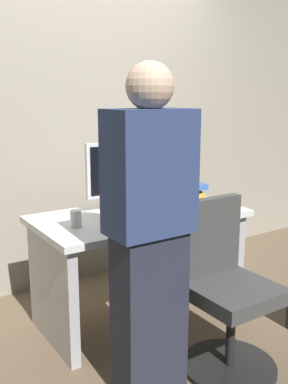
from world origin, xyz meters
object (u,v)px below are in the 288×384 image
object	(u,v)px
desk	(140,246)
person_at_desk	(149,234)
book_stack	(190,194)
cell_phone	(215,210)
cup_near_keyboard	(76,219)
office_chair	(225,294)
keyboard	(149,215)
mouse	(186,208)
monitor	(123,171)

from	to	relation	value
desk	person_at_desk	size ratio (longest dim) A/B	0.84
book_stack	cell_phone	distance (m)	0.29
cup_near_keyboard	cell_phone	distance (m)	0.96
desk	cell_phone	distance (m)	0.56
desk	office_chair	world-z (taller)	office_chair
office_chair	keyboard	bearing A→B (deg)	98.18
book_stack	cell_phone	bearing A→B (deg)	-92.56
desk	mouse	size ratio (longest dim) A/B	13.71
desk	monitor	distance (m)	0.51
cup_near_keyboard	cell_phone	world-z (taller)	cup_near_keyboard
office_chair	mouse	bearing A→B (deg)	71.10
desk	mouse	distance (m)	0.40
person_at_desk	mouse	distance (m)	0.90
monitor	mouse	size ratio (longest dim) A/B	5.41
monitor	cell_phone	distance (m)	0.67
desk	cup_near_keyboard	bearing A→B (deg)	-173.22
desk	cup_near_keyboard	distance (m)	0.56
monitor	cell_phone	bearing A→B (deg)	-37.69
keyboard	book_stack	bearing A→B (deg)	23.06
desk	cell_phone	xyz separation A→B (m)	(0.46, -0.22, 0.23)
keyboard	monitor	bearing A→B (deg)	97.95
keyboard	cell_phone	world-z (taller)	keyboard
book_stack	cell_phone	world-z (taller)	book_stack
office_chair	person_at_desk	bearing A→B (deg)	175.36
mouse	cup_near_keyboard	world-z (taller)	cup_near_keyboard
book_stack	cell_phone	xyz separation A→B (m)	(-0.01, -0.28, -0.05)
person_at_desk	mouse	xyz separation A→B (m)	(0.68, 0.58, -0.09)
cup_near_keyboard	mouse	bearing A→B (deg)	-3.72
desk	person_at_desk	bearing A→B (deg)	-119.35
keyboard	book_stack	size ratio (longest dim) A/B	1.82
person_at_desk	book_stack	xyz separation A→B (m)	(0.86, 0.75, -0.05)
desk	office_chair	bearing A→B (deg)	-83.11
person_at_desk	keyboard	world-z (taller)	person_at_desk
monitor	keyboard	bearing A→B (deg)	-84.58
office_chair	book_stack	world-z (taller)	office_chair
desk	book_stack	distance (m)	0.56
person_at_desk	cell_phone	bearing A→B (deg)	28.88
mouse	cup_near_keyboard	size ratio (longest dim) A/B	1.01
office_chair	person_at_desk	size ratio (longest dim) A/B	0.57
cup_near_keyboard	book_stack	size ratio (longest dim) A/B	0.42
cup_near_keyboard	book_stack	xyz separation A→B (m)	(0.96, 0.13, 0.01)
office_chair	cell_phone	size ratio (longest dim) A/B	6.53
office_chair	keyboard	world-z (taller)	office_chair
cell_phone	desk	bearing A→B (deg)	171.79
office_chair	cell_phone	world-z (taller)	office_chair
office_chair	monitor	bearing A→B (deg)	97.33
mouse	cup_near_keyboard	bearing A→B (deg)	176.28
keyboard	cell_phone	xyz separation A→B (m)	(0.47, -0.11, -0.01)
office_chair	mouse	distance (m)	0.73
keyboard	mouse	size ratio (longest dim) A/B	4.30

